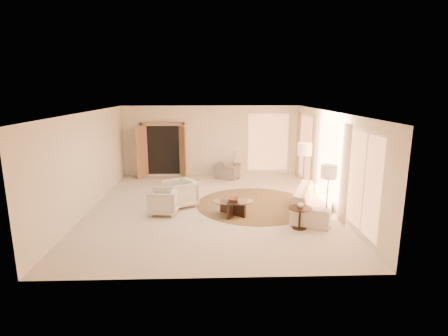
{
  "coord_description": "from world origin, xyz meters",
  "views": [
    {
      "loc": [
        0.05,
        -9.87,
        3.41
      ],
      "look_at": [
        0.4,
        0.4,
        1.1
      ],
      "focal_mm": 28.0,
      "sensor_mm": 36.0,
      "label": 1
    }
  ],
  "objects_px": {
    "sofa": "(314,201)",
    "end_table": "(300,214)",
    "armchair_left": "(180,192)",
    "coffee_table": "(233,206)",
    "side_table": "(234,170)",
    "floor_lamp_far": "(329,175)",
    "accent_chair": "(227,169)",
    "bowl": "(233,199)",
    "floor_lamp_near": "(305,152)",
    "armchair_right": "(163,200)",
    "end_vase": "(300,204)",
    "side_vase": "(234,161)"
  },
  "relations": [
    {
      "from": "end_table",
      "to": "floor_lamp_far",
      "type": "relative_size",
      "value": 0.36
    },
    {
      "from": "bowl",
      "to": "accent_chair",
      "type": "bearing_deg",
      "value": 89.75
    },
    {
      "from": "floor_lamp_far",
      "to": "bowl",
      "type": "height_order",
      "value": "floor_lamp_far"
    },
    {
      "from": "armchair_right",
      "to": "bowl",
      "type": "height_order",
      "value": "armchair_right"
    },
    {
      "from": "floor_lamp_near",
      "to": "armchair_right",
      "type": "bearing_deg",
      "value": -164.52
    },
    {
      "from": "coffee_table",
      "to": "side_table",
      "type": "relative_size",
      "value": 2.32
    },
    {
      "from": "side_vase",
      "to": "end_vase",
      "type": "bearing_deg",
      "value": -75.49
    },
    {
      "from": "floor_lamp_near",
      "to": "bowl",
      "type": "distance_m",
      "value": 2.87
    },
    {
      "from": "end_table",
      "to": "accent_chair",
      "type": "bearing_deg",
      "value": 107.47
    },
    {
      "from": "side_vase",
      "to": "armchair_left",
      "type": "bearing_deg",
      "value": -119.36
    },
    {
      "from": "end_vase",
      "to": "floor_lamp_near",
      "type": "bearing_deg",
      "value": 74.01
    },
    {
      "from": "sofa",
      "to": "end_table",
      "type": "height_order",
      "value": "sofa"
    },
    {
      "from": "accent_chair",
      "to": "floor_lamp_near",
      "type": "distance_m",
      "value": 3.74
    },
    {
      "from": "sofa",
      "to": "end_table",
      "type": "xyz_separation_m",
      "value": [
        -0.67,
        -1.07,
        0.01
      ]
    },
    {
      "from": "coffee_table",
      "to": "floor_lamp_far",
      "type": "xyz_separation_m",
      "value": [
        2.29,
        -0.97,
        1.11
      ]
    },
    {
      "from": "sofa",
      "to": "armchair_right",
      "type": "relative_size",
      "value": 3.21
    },
    {
      "from": "armchair_left",
      "to": "end_vase",
      "type": "bearing_deg",
      "value": 27.68
    },
    {
      "from": "accent_chair",
      "to": "bowl",
      "type": "height_order",
      "value": "accent_chair"
    },
    {
      "from": "armchair_right",
      "to": "end_vase",
      "type": "relative_size",
      "value": 4.46
    },
    {
      "from": "accent_chair",
      "to": "floor_lamp_far",
      "type": "height_order",
      "value": "floor_lamp_far"
    },
    {
      "from": "armchair_left",
      "to": "accent_chair",
      "type": "bearing_deg",
      "value": 122.45
    },
    {
      "from": "armchair_left",
      "to": "coffee_table",
      "type": "height_order",
      "value": "armchair_left"
    },
    {
      "from": "armchair_left",
      "to": "sofa",
      "type": "bearing_deg",
      "value": 46.61
    },
    {
      "from": "sofa",
      "to": "side_table",
      "type": "distance_m",
      "value": 4.49
    },
    {
      "from": "accent_chair",
      "to": "coffee_table",
      "type": "relative_size",
      "value": 0.64
    },
    {
      "from": "coffee_table",
      "to": "bowl",
      "type": "xyz_separation_m",
      "value": [
        0.0,
        0.0,
        0.2
      ]
    },
    {
      "from": "floor_lamp_far",
      "to": "end_vase",
      "type": "bearing_deg",
      "value": -176.74
    },
    {
      "from": "accent_chair",
      "to": "armchair_right",
      "type": "bearing_deg",
      "value": 86.45
    },
    {
      "from": "armchair_right",
      "to": "accent_chair",
      "type": "distance_m",
      "value": 4.37
    },
    {
      "from": "armchair_right",
      "to": "floor_lamp_near",
      "type": "xyz_separation_m",
      "value": [
        4.23,
        1.17,
        1.15
      ]
    },
    {
      "from": "end_table",
      "to": "coffee_table",
      "type": "bearing_deg",
      "value": 148.08
    },
    {
      "from": "coffee_table",
      "to": "armchair_left",
      "type": "bearing_deg",
      "value": 151.73
    },
    {
      "from": "floor_lamp_near",
      "to": "side_vase",
      "type": "bearing_deg",
      "value": 125.98
    },
    {
      "from": "sofa",
      "to": "end_table",
      "type": "bearing_deg",
      "value": 169.82
    },
    {
      "from": "end_table",
      "to": "side_vase",
      "type": "bearing_deg",
      "value": 104.51
    },
    {
      "from": "floor_lamp_near",
      "to": "floor_lamp_far",
      "type": "xyz_separation_m",
      "value": [
        -0.0,
        -2.31,
        -0.16
      ]
    },
    {
      "from": "armchair_right",
      "to": "accent_chair",
      "type": "xyz_separation_m",
      "value": [
        1.95,
        3.91,
        -0.0
      ]
    },
    {
      "from": "end_table",
      "to": "side_vase",
      "type": "distance_m",
      "value": 5.27
    },
    {
      "from": "coffee_table",
      "to": "floor_lamp_near",
      "type": "height_order",
      "value": "floor_lamp_near"
    },
    {
      "from": "side_table",
      "to": "floor_lamp_far",
      "type": "relative_size",
      "value": 0.37
    },
    {
      "from": "armchair_right",
      "to": "accent_chair",
      "type": "height_order",
      "value": "armchair_right"
    },
    {
      "from": "floor_lamp_far",
      "to": "side_vase",
      "type": "xyz_separation_m",
      "value": [
        -1.99,
        5.05,
        -0.67
      ]
    },
    {
      "from": "armchair_left",
      "to": "side_vase",
      "type": "relative_size",
      "value": 3.69
    },
    {
      "from": "accent_chair",
      "to": "bowl",
      "type": "distance_m",
      "value": 4.08
    },
    {
      "from": "end_table",
      "to": "floor_lamp_far",
      "type": "bearing_deg",
      "value": 3.26
    },
    {
      "from": "side_table",
      "to": "floor_lamp_near",
      "type": "distance_m",
      "value": 3.59
    },
    {
      "from": "floor_lamp_far",
      "to": "sofa",
      "type": "bearing_deg",
      "value": 90.0
    },
    {
      "from": "sofa",
      "to": "end_table",
      "type": "distance_m",
      "value": 1.27
    },
    {
      "from": "accent_chair",
      "to": "side_table",
      "type": "xyz_separation_m",
      "value": [
        0.29,
        0.0,
        -0.03
      ]
    },
    {
      "from": "coffee_table",
      "to": "accent_chair",
      "type": "bearing_deg",
      "value": 89.75
    }
  ]
}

